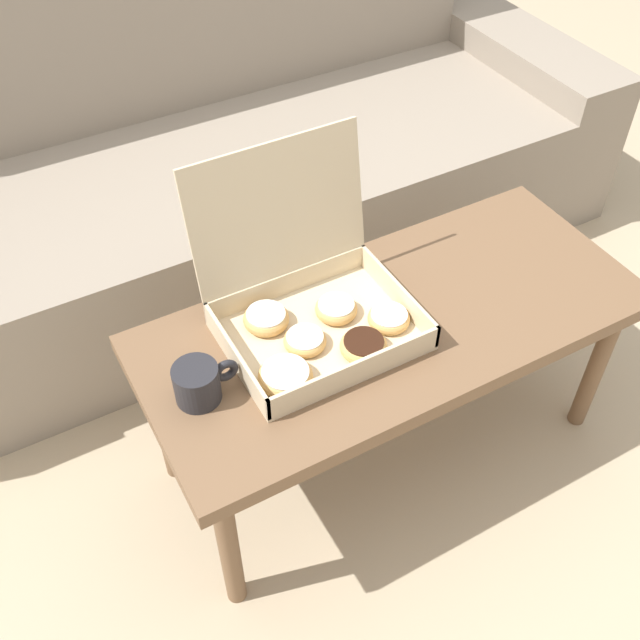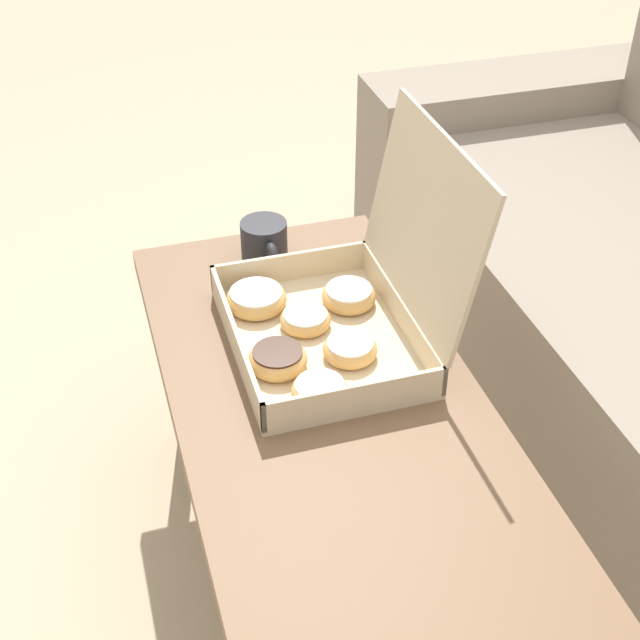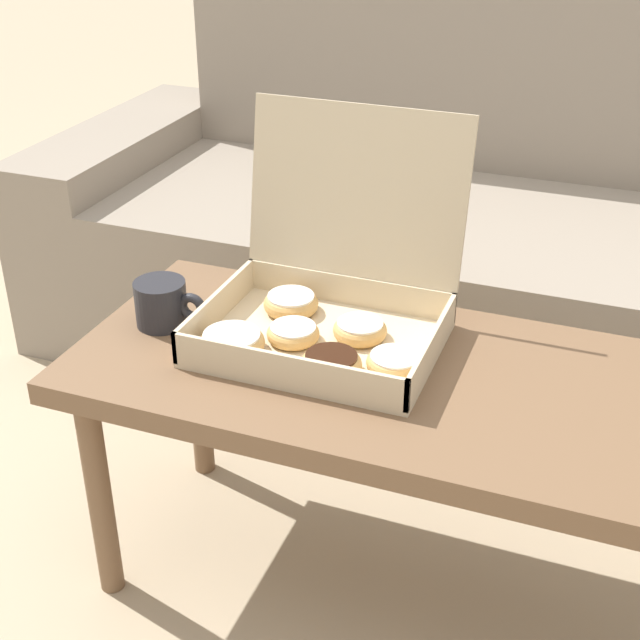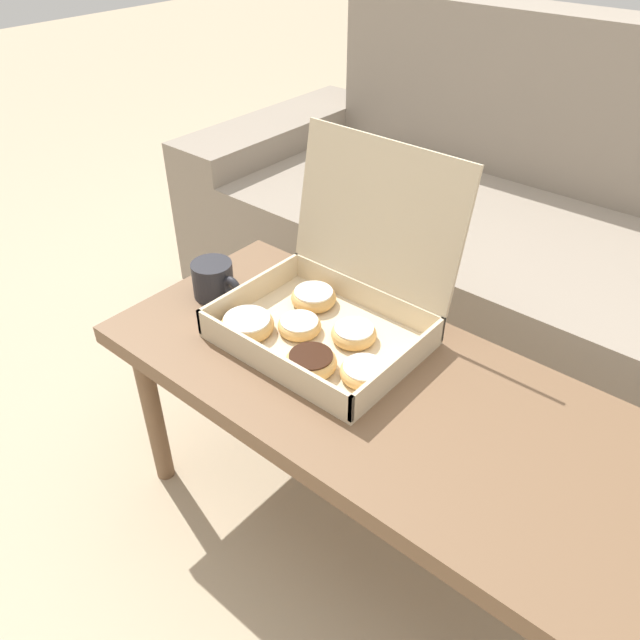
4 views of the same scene
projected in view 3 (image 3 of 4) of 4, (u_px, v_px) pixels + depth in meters
name	position (u px, v px, depth m)	size (l,w,h in m)	color
ground_plane	(413.00, 553.00, 1.75)	(12.00, 12.00, 0.00)	tan
couch	(507.00, 247.00, 2.29)	(2.41, 0.87, 0.93)	gray
coffee_table	(410.00, 399.00, 1.46)	(1.13, 0.50, 0.47)	brown
pastry_box	(322.00, 308.00, 1.51)	(0.40, 0.36, 0.36)	beige
coffee_mug	(163.00, 303.00, 1.56)	(0.13, 0.09, 0.08)	#232328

